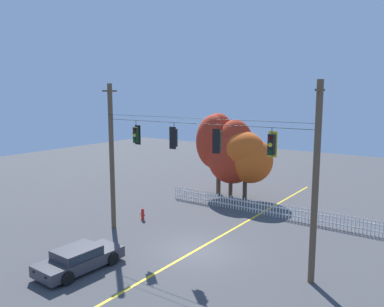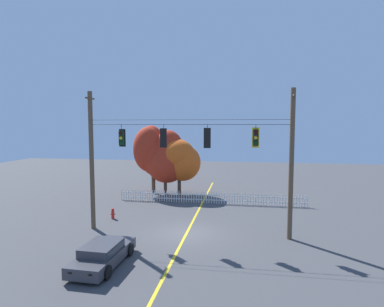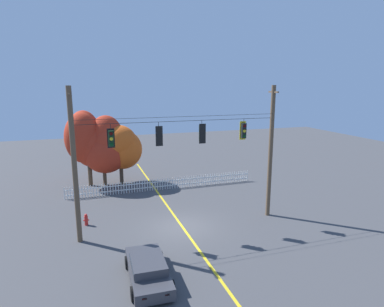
{
  "view_description": "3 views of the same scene",
  "coord_description": "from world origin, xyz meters",
  "px_view_note": "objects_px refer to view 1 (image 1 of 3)",
  "views": [
    {
      "loc": [
        11.59,
        -16.84,
        8.48
      ],
      "look_at": [
        -0.06,
        -0.27,
        5.38
      ],
      "focal_mm": 36.88,
      "sensor_mm": 36.0,
      "label": 1
    },
    {
      "loc": [
        3.46,
        -19.45,
        6.91
      ],
      "look_at": [
        0.39,
        -0.23,
        5.15
      ],
      "focal_mm": 29.73,
      "sensor_mm": 36.0,
      "label": 2
    },
    {
      "loc": [
        -5.77,
        -19.24,
        9.19
      ],
      "look_at": [
        0.6,
        -0.19,
        4.9
      ],
      "focal_mm": 30.89,
      "sensor_mm": 36.0,
      "label": 3
    }
  ],
  "objects_px": {
    "traffic_signal_northbound_secondary": "(136,135)",
    "traffic_signal_southbound_primary": "(174,138)",
    "fire_hydrant": "(143,214)",
    "parked_car": "(79,258)",
    "autumn_oak_far_east": "(248,156)",
    "traffic_signal_westbound_side": "(217,141)",
    "autumn_maple_near_fence": "(218,143)",
    "autumn_maple_mid": "(234,155)",
    "traffic_signal_northbound_primary": "(272,144)"
  },
  "relations": [
    {
      "from": "traffic_signal_northbound_secondary",
      "to": "traffic_signal_southbound_primary",
      "type": "relative_size",
      "value": 0.99
    },
    {
      "from": "traffic_signal_northbound_secondary",
      "to": "autumn_maple_mid",
      "type": "height_order",
      "value": "traffic_signal_northbound_secondary"
    },
    {
      "from": "traffic_signal_southbound_primary",
      "to": "parked_car",
      "type": "height_order",
      "value": "traffic_signal_southbound_primary"
    },
    {
      "from": "fire_hydrant",
      "to": "parked_car",
      "type": "bearing_deg",
      "value": -70.4
    },
    {
      "from": "traffic_signal_northbound_primary",
      "to": "parked_car",
      "type": "distance_m",
      "value": 10.69
    },
    {
      "from": "traffic_signal_southbound_primary",
      "to": "autumn_maple_near_fence",
      "type": "height_order",
      "value": "traffic_signal_southbound_primary"
    },
    {
      "from": "traffic_signal_northbound_secondary",
      "to": "traffic_signal_westbound_side",
      "type": "bearing_deg",
      "value": -0.2
    },
    {
      "from": "autumn_maple_near_fence",
      "to": "autumn_oak_far_east",
      "type": "bearing_deg",
      "value": -5.48
    },
    {
      "from": "autumn_oak_far_east",
      "to": "traffic_signal_westbound_side",
      "type": "bearing_deg",
      "value": -70.58
    },
    {
      "from": "traffic_signal_northbound_secondary",
      "to": "parked_car",
      "type": "height_order",
      "value": "traffic_signal_northbound_secondary"
    },
    {
      "from": "traffic_signal_westbound_side",
      "to": "traffic_signal_northbound_primary",
      "type": "xyz_separation_m",
      "value": [
        2.92,
        0.02,
        0.04
      ]
    },
    {
      "from": "traffic_signal_southbound_primary",
      "to": "traffic_signal_westbound_side",
      "type": "xyz_separation_m",
      "value": [
        2.76,
        -0.0,
        0.02
      ]
    },
    {
      "from": "traffic_signal_northbound_secondary",
      "to": "fire_hydrant",
      "type": "distance_m",
      "value": 6.35
    },
    {
      "from": "traffic_signal_westbound_side",
      "to": "autumn_oak_far_east",
      "type": "bearing_deg",
      "value": 109.42
    },
    {
      "from": "traffic_signal_southbound_primary",
      "to": "traffic_signal_northbound_primary",
      "type": "distance_m",
      "value": 5.67
    },
    {
      "from": "traffic_signal_westbound_side",
      "to": "fire_hydrant",
      "type": "height_order",
      "value": "traffic_signal_westbound_side"
    },
    {
      "from": "traffic_signal_westbound_side",
      "to": "fire_hydrant",
      "type": "relative_size",
      "value": 1.83
    },
    {
      "from": "traffic_signal_northbound_primary",
      "to": "autumn_maple_near_fence",
      "type": "distance_m",
      "value": 15.01
    },
    {
      "from": "traffic_signal_southbound_primary",
      "to": "autumn_maple_near_fence",
      "type": "relative_size",
      "value": 0.21
    },
    {
      "from": "parked_car",
      "to": "traffic_signal_northbound_secondary",
      "type": "bearing_deg",
      "value": 100.53
    },
    {
      "from": "traffic_signal_southbound_primary",
      "to": "traffic_signal_westbound_side",
      "type": "distance_m",
      "value": 2.76
    },
    {
      "from": "traffic_signal_westbound_side",
      "to": "autumn_maple_near_fence",
      "type": "bearing_deg",
      "value": 121.23
    },
    {
      "from": "traffic_signal_northbound_secondary",
      "to": "autumn_maple_near_fence",
      "type": "relative_size",
      "value": 0.21
    },
    {
      "from": "autumn_maple_near_fence",
      "to": "autumn_oak_far_east",
      "type": "relative_size",
      "value": 1.24
    },
    {
      "from": "autumn_maple_near_fence",
      "to": "fire_hydrant",
      "type": "xyz_separation_m",
      "value": [
        -0.41,
        -9.0,
        -3.93
      ]
    },
    {
      "from": "traffic_signal_northbound_secondary",
      "to": "autumn_oak_far_east",
      "type": "relative_size",
      "value": 0.26
    },
    {
      "from": "autumn_oak_far_east",
      "to": "fire_hydrant",
      "type": "xyz_separation_m",
      "value": [
        -3.37,
        -8.72,
        -3.13
      ]
    },
    {
      "from": "traffic_signal_northbound_secondary",
      "to": "fire_hydrant",
      "type": "bearing_deg",
      "value": 126.89
    },
    {
      "from": "traffic_signal_northbound_secondary",
      "to": "traffic_signal_westbound_side",
      "type": "xyz_separation_m",
      "value": [
        5.55,
        -0.02,
        0.04
      ]
    },
    {
      "from": "traffic_signal_southbound_primary",
      "to": "autumn_maple_mid",
      "type": "relative_size",
      "value": 0.23
    },
    {
      "from": "autumn_maple_mid",
      "to": "autumn_oak_far_east",
      "type": "xyz_separation_m",
      "value": [
        1.22,
        0.05,
        -0.05
      ]
    },
    {
      "from": "traffic_signal_westbound_side",
      "to": "autumn_maple_near_fence",
      "type": "height_order",
      "value": "traffic_signal_westbound_side"
    },
    {
      "from": "traffic_signal_northbound_primary",
      "to": "traffic_signal_westbound_side",
      "type": "bearing_deg",
      "value": -179.61
    },
    {
      "from": "traffic_signal_southbound_primary",
      "to": "traffic_signal_northbound_primary",
      "type": "height_order",
      "value": "same"
    },
    {
      "from": "traffic_signal_northbound_secondary",
      "to": "autumn_maple_near_fence",
      "type": "height_order",
      "value": "traffic_signal_northbound_secondary"
    },
    {
      "from": "traffic_signal_northbound_secondary",
      "to": "traffic_signal_southbound_primary",
      "type": "xyz_separation_m",
      "value": [
        2.8,
        -0.02,
        0.02
      ]
    },
    {
      "from": "autumn_maple_mid",
      "to": "autumn_oak_far_east",
      "type": "bearing_deg",
      "value": 2.12
    },
    {
      "from": "traffic_signal_northbound_primary",
      "to": "autumn_maple_near_fence",
      "type": "bearing_deg",
      "value": 130.91
    },
    {
      "from": "traffic_signal_westbound_side",
      "to": "autumn_maple_mid",
      "type": "distance_m",
      "value": 12.35
    },
    {
      "from": "traffic_signal_northbound_secondary",
      "to": "parked_car",
      "type": "distance_m",
      "value": 7.63
    },
    {
      "from": "parked_car",
      "to": "fire_hydrant",
      "type": "distance_m",
      "value": 7.96
    },
    {
      "from": "traffic_signal_southbound_primary",
      "to": "parked_car",
      "type": "distance_m",
      "value": 7.79
    },
    {
      "from": "traffic_signal_northbound_primary",
      "to": "autumn_maple_mid",
      "type": "xyz_separation_m",
      "value": [
        -8.02,
        10.93,
        -2.58
      ]
    },
    {
      "from": "parked_car",
      "to": "fire_hydrant",
      "type": "height_order",
      "value": "parked_car"
    },
    {
      "from": "parked_car",
      "to": "autumn_oak_far_east",
      "type": "bearing_deg",
      "value": 87.52
    },
    {
      "from": "fire_hydrant",
      "to": "autumn_maple_near_fence",
      "type": "bearing_deg",
      "value": 87.42
    },
    {
      "from": "traffic_signal_westbound_side",
      "to": "autumn_oak_far_east",
      "type": "relative_size",
      "value": 0.26
    },
    {
      "from": "traffic_signal_northbound_secondary",
      "to": "autumn_oak_far_east",
      "type": "distance_m",
      "value": 11.4
    },
    {
      "from": "autumn_maple_mid",
      "to": "autumn_oak_far_east",
      "type": "relative_size",
      "value": 1.16
    },
    {
      "from": "traffic_signal_southbound_primary",
      "to": "traffic_signal_northbound_primary",
      "type": "bearing_deg",
      "value": 0.2
    }
  ]
}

